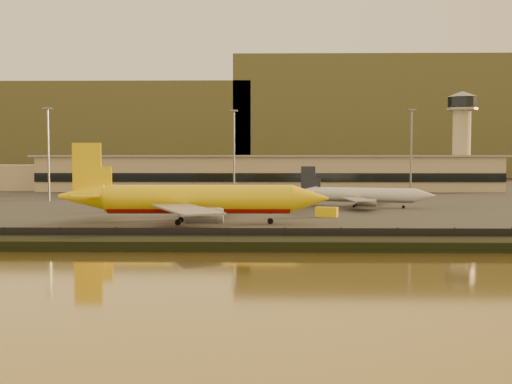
% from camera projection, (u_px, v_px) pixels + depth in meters
% --- Properties ---
extents(ground, '(900.00, 900.00, 0.00)m').
position_uv_depth(ground, '(270.00, 234.00, 103.85)').
color(ground, black).
rests_on(ground, ground).
extents(embankment, '(320.00, 7.00, 1.40)m').
position_uv_depth(embankment, '(270.00, 244.00, 86.84)').
color(embankment, black).
rests_on(embankment, ground).
extents(tarmac, '(320.00, 220.00, 0.20)m').
position_uv_depth(tarmac, '(269.00, 196.00, 198.67)').
color(tarmac, '#2D2D2D').
rests_on(tarmac, ground).
extents(perimeter_fence, '(300.00, 0.05, 2.20)m').
position_uv_depth(perimeter_fence, '(270.00, 236.00, 90.80)').
color(perimeter_fence, black).
rests_on(perimeter_fence, tarmac).
extents(terminal_building, '(202.00, 25.00, 12.60)m').
position_uv_depth(terminal_building, '(228.00, 173.00, 229.08)').
color(terminal_building, tan).
rests_on(terminal_building, tarmac).
extents(control_tower, '(11.20, 11.20, 35.50)m').
position_uv_depth(control_tower, '(462.00, 131.00, 232.12)').
color(control_tower, tan).
rests_on(control_tower, tarmac).
extents(apron_light_masts, '(152.20, 12.20, 25.40)m').
position_uv_depth(apron_light_masts, '(323.00, 144.00, 177.55)').
color(apron_light_masts, slate).
rests_on(apron_light_masts, tarmac).
extents(distant_hills, '(470.00, 160.00, 70.00)m').
position_uv_depth(distant_hills, '(238.00, 128.00, 441.82)').
color(distant_hills, brown).
rests_on(distant_hills, ground).
extents(dhl_cargo_jet, '(49.21, 48.36, 14.74)m').
position_uv_depth(dhl_cargo_jet, '(194.00, 200.00, 116.44)').
color(dhl_cargo_jet, yellow).
rests_on(dhl_cargo_jet, tarmac).
extents(white_narrowbody_jet, '(33.55, 32.01, 9.80)m').
position_uv_depth(white_narrowbody_jet, '(363.00, 195.00, 154.06)').
color(white_narrowbody_jet, silver).
rests_on(white_narrowbody_jet, tarmac).
extents(gse_vehicle_yellow, '(4.81, 3.28, 1.99)m').
position_uv_depth(gse_vehicle_yellow, '(327.00, 212.00, 130.29)').
color(gse_vehicle_yellow, yellow).
rests_on(gse_vehicle_yellow, tarmac).
extents(gse_vehicle_white, '(4.32, 2.45, 1.84)m').
position_uv_depth(gse_vehicle_white, '(195.00, 211.00, 132.53)').
color(gse_vehicle_white, silver).
rests_on(gse_vehicle_white, tarmac).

